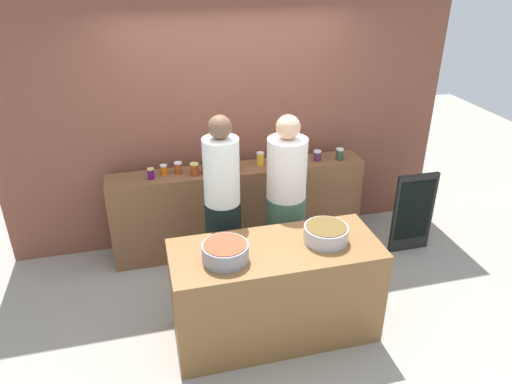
{
  "coord_description": "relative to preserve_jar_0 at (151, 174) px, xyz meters",
  "views": [
    {
      "loc": [
        -0.95,
        -3.39,
        3.03
      ],
      "look_at": [
        0.0,
        0.35,
        1.05
      ],
      "focal_mm": 33.9,
      "sensor_mm": 36.0,
      "label": 1
    }
  ],
  "objects": [
    {
      "name": "preserve_jar_8",
      "position": [
        2.0,
        -0.0,
        0.01
      ],
      "size": [
        0.08,
        0.08,
        0.12
      ],
      "color": "#2C4533",
      "rests_on": "display_shelf"
    },
    {
      "name": "ground",
      "position": [
        0.89,
        -1.05,
        -1.02
      ],
      "size": [
        12.0,
        12.0,
        0.0
      ],
      "primitive_type": "plane",
      "color": "#9C958A"
    },
    {
      "name": "cooking_pot_center",
      "position": [
        1.31,
        -1.35,
        -0.08
      ],
      "size": [
        0.36,
        0.36,
        0.14
      ],
      "color": "#B7B7BC",
      "rests_on": "prep_table"
    },
    {
      "name": "preserve_jar_7",
      "position": [
        1.75,
        0.03,
        0.0
      ],
      "size": [
        0.08,
        0.08,
        0.11
      ],
      "color": "#522644",
      "rests_on": "display_shelf"
    },
    {
      "name": "preserve_jar_2",
      "position": [
        0.27,
        0.07,
        0.0
      ],
      "size": [
        0.08,
        0.08,
        0.12
      ],
      "color": "#93401F",
      "rests_on": "display_shelf"
    },
    {
      "name": "preserve_jar_3",
      "position": [
        0.43,
        -0.02,
        0.01
      ],
      "size": [
        0.09,
        0.09,
        0.13
      ],
      "color": "#983C16",
      "rests_on": "display_shelf"
    },
    {
      "name": "chalkboard_sign",
      "position": [
        2.69,
        -0.49,
        -0.55
      ],
      "size": [
        0.47,
        0.05,
        0.92
      ],
      "color": "black",
      "rests_on": "ground"
    },
    {
      "name": "preserve_jar_5",
      "position": [
        0.85,
        -0.02,
        0.01
      ],
      "size": [
        0.09,
        0.09,
        0.14
      ],
      "color": "red",
      "rests_on": "display_shelf"
    },
    {
      "name": "cook_in_cap",
      "position": [
        1.2,
        -0.63,
        -0.24
      ],
      "size": [
        0.38,
        0.38,
        1.72
      ],
      "color": "#3F6450",
      "rests_on": "ground"
    },
    {
      "name": "storefront_wall",
      "position": [
        0.89,
        0.4,
        0.48
      ],
      "size": [
        4.8,
        0.12,
        3.0
      ],
      "primitive_type": "cube",
      "color": "brown",
      "rests_on": "ground"
    },
    {
      "name": "cooking_pot_left",
      "position": [
        0.47,
        -1.42,
        -0.07
      ],
      "size": [
        0.36,
        0.36,
        0.14
      ],
      "color": "gray",
      "rests_on": "prep_table"
    },
    {
      "name": "preserve_jar_1",
      "position": [
        0.13,
        0.07,
        -0.0
      ],
      "size": [
        0.07,
        0.07,
        0.1
      ],
      "color": "#D85C0B",
      "rests_on": "display_shelf"
    },
    {
      "name": "prep_table",
      "position": [
        0.89,
        -1.35,
        -0.58
      ],
      "size": [
        1.7,
        0.7,
        0.87
      ],
      "primitive_type": "cube",
      "color": "brown",
      "rests_on": "ground"
    },
    {
      "name": "preserve_jar_4",
      "position": [
        0.55,
        -0.01,
        0.01
      ],
      "size": [
        0.09,
        0.09,
        0.12
      ],
      "color": "brown",
      "rests_on": "display_shelf"
    },
    {
      "name": "display_shelf",
      "position": [
        0.89,
        0.05,
        -0.54
      ],
      "size": [
        2.7,
        0.36,
        0.96
      ],
      "primitive_type": "cube",
      "color": "brown",
      "rests_on": "ground"
    },
    {
      "name": "preserve_jar_6",
      "position": [
        1.13,
        0.07,
        0.01
      ],
      "size": [
        0.08,
        0.08,
        0.14
      ],
      "color": "gold",
      "rests_on": "display_shelf"
    },
    {
      "name": "cook_with_tongs",
      "position": [
        0.58,
        -0.7,
        -0.19
      ],
      "size": [
        0.33,
        0.33,
        1.79
      ],
      "color": "black",
      "rests_on": "ground"
    },
    {
      "name": "preserve_jar_0",
      "position": [
        0.0,
        0.0,
        0.0
      ],
      "size": [
        0.07,
        0.07,
        0.11
      ],
      "color": "#510F5D",
      "rests_on": "display_shelf"
    }
  ]
}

